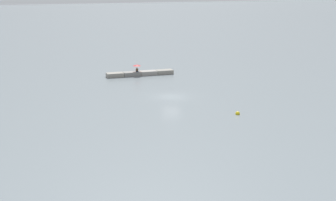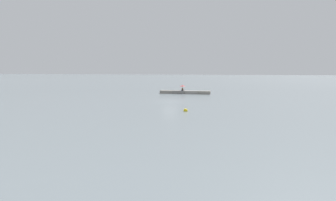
{
  "view_description": "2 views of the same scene",
  "coord_description": "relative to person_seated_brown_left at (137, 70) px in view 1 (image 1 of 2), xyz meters",
  "views": [
    {
      "loc": [
        22.45,
        66.08,
        16.77
      ],
      "look_at": [
        4.44,
        11.98,
        2.62
      ],
      "focal_mm": 53.94,
      "sensor_mm": 36.0,
      "label": 1
    },
    {
      "loc": [
        -11.27,
        50.23,
        5.69
      ],
      "look_at": [
        -3.97,
        18.37,
        2.17
      ],
      "focal_mm": 31.21,
      "sensor_mm": 36.0,
      "label": 2
    }
  ],
  "objects": [
    {
      "name": "seawall_pier",
      "position": [
        -0.58,
        -0.17,
        -0.61
      ],
      "size": [
        11.74,
        1.65,
        0.71
      ],
      "color": "gray",
      "rests_on": "ground_plane"
    },
    {
      "name": "mooring_buoy_mid",
      "position": [
        -5.43,
        27.97,
        -0.87
      ],
      "size": [
        0.56,
        0.56,
        0.56
      ],
      "color": "yellow",
      "rests_on": "ground_plane"
    },
    {
      "name": "ground_plane",
      "position": [
        -0.58,
        16.46,
        -0.97
      ],
      "size": [
        500.0,
        500.0,
        0.0
      ],
      "primitive_type": "plane",
      "color": "slate"
    },
    {
      "name": "person_seated_brown_left",
      "position": [
        0.0,
        0.0,
        0.0
      ],
      "size": [
        0.43,
        0.63,
        0.73
      ],
      "rotation": [
        0.0,
        0.0,
        -0.09
      ],
      "color": "#1E2333",
      "rests_on": "seawall_pier"
    },
    {
      "name": "umbrella_open_red",
      "position": [
        -0.01,
        -0.12,
        0.87
      ],
      "size": [
        1.36,
        1.36,
        1.29
      ],
      "color": "black",
      "rests_on": "seawall_pier"
    }
  ]
}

